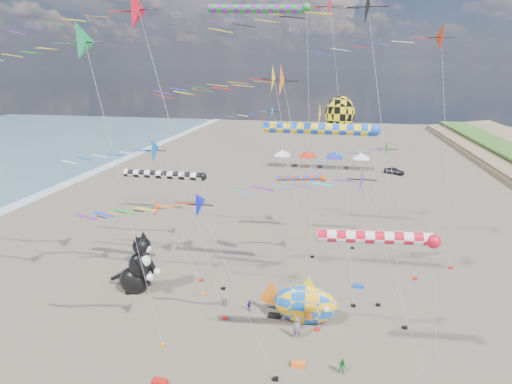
{
  "coord_description": "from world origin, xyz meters",
  "views": [
    {
      "loc": [
        3.58,
        -16.44,
        18.66
      ],
      "look_at": [
        -1.96,
        12.0,
        9.62
      ],
      "focal_mm": 28.0,
      "sensor_mm": 36.0,
      "label": 1
    }
  ],
  "objects_px": {
    "cat_inflatable": "(137,262)",
    "parked_car": "(394,171)",
    "fish_inflatable": "(305,304)",
    "person_adult": "(297,329)",
    "child_green": "(342,367)",
    "child_blue": "(249,306)"
  },
  "relations": [
    {
      "from": "fish_inflatable",
      "to": "person_adult",
      "type": "height_order",
      "value": "fish_inflatable"
    },
    {
      "from": "person_adult",
      "to": "child_green",
      "type": "bearing_deg",
      "value": -45.01
    },
    {
      "from": "fish_inflatable",
      "to": "parked_car",
      "type": "xyz_separation_m",
      "value": [
        12.75,
        47.82,
        -0.87
      ]
    },
    {
      "from": "cat_inflatable",
      "to": "parked_car",
      "type": "xyz_separation_m",
      "value": [
        27.26,
        46.19,
        -2.16
      ]
    },
    {
      "from": "cat_inflatable",
      "to": "parked_car",
      "type": "bearing_deg",
      "value": 68.82
    },
    {
      "from": "child_blue",
      "to": "fish_inflatable",
      "type": "bearing_deg",
      "value": -47.0
    },
    {
      "from": "person_adult",
      "to": "child_green",
      "type": "relative_size",
      "value": 1.55
    },
    {
      "from": "fish_inflatable",
      "to": "child_green",
      "type": "bearing_deg",
      "value": -61.32
    },
    {
      "from": "cat_inflatable",
      "to": "parked_car",
      "type": "relative_size",
      "value": 1.53
    },
    {
      "from": "cat_inflatable",
      "to": "fish_inflatable",
      "type": "xyz_separation_m",
      "value": [
        14.51,
        -1.63,
        -1.29
      ]
    },
    {
      "from": "cat_inflatable",
      "to": "parked_car",
      "type": "distance_m",
      "value": 53.68
    },
    {
      "from": "parked_car",
      "to": "fish_inflatable",
      "type": "bearing_deg",
      "value": -169.96
    },
    {
      "from": "child_blue",
      "to": "child_green",
      "type": "bearing_deg",
      "value": -78.36
    },
    {
      "from": "parked_car",
      "to": "person_adult",
      "type": "bearing_deg",
      "value": -169.71
    },
    {
      "from": "cat_inflatable",
      "to": "fish_inflatable",
      "type": "distance_m",
      "value": 14.66
    },
    {
      "from": "fish_inflatable",
      "to": "parked_car",
      "type": "height_order",
      "value": "fish_inflatable"
    },
    {
      "from": "fish_inflatable",
      "to": "child_blue",
      "type": "relative_size",
      "value": 6.91
    },
    {
      "from": "cat_inflatable",
      "to": "fish_inflatable",
      "type": "relative_size",
      "value": 0.85
    },
    {
      "from": "cat_inflatable",
      "to": "child_blue",
      "type": "height_order",
      "value": "cat_inflatable"
    },
    {
      "from": "child_blue",
      "to": "parked_car",
      "type": "height_order",
      "value": "parked_car"
    },
    {
      "from": "child_green",
      "to": "parked_car",
      "type": "xyz_separation_m",
      "value": [
        9.94,
        52.95,
        0.08
      ]
    },
    {
      "from": "child_green",
      "to": "child_blue",
      "type": "bearing_deg",
      "value": 142.74
    }
  ]
}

